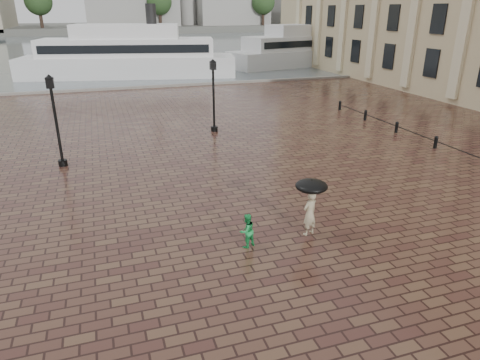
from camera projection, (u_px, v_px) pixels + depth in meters
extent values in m
plane|color=#3A1F1A|center=(236.00, 242.00, 14.59)|extent=(300.00, 300.00, 0.00)
plane|color=#465256|center=(111.00, 44.00, 95.72)|extent=(240.00, 240.00, 0.00)
cube|color=slate|center=(139.00, 88.00, 42.81)|extent=(80.00, 0.60, 0.30)
cube|color=#4C4C47|center=(102.00, 28.00, 155.31)|extent=(300.00, 60.00, 2.00)
cube|color=gray|center=(131.00, 4.00, 146.41)|extent=(30.00, 22.00, 14.00)
cube|color=gray|center=(229.00, 9.00, 157.10)|extent=(25.00, 22.00, 11.00)
cube|color=gray|center=(315.00, 2.00, 166.31)|extent=(35.00, 22.00, 16.00)
cylinder|color=#2D2119|center=(41.00, 21.00, 129.58)|extent=(1.00, 1.00, 8.00)
sphere|color=#233D1B|center=(38.00, 1.00, 127.53)|extent=(8.00, 8.00, 8.00)
cylinder|color=#2D2119|center=(160.00, 20.00, 140.00)|extent=(1.00, 1.00, 8.00)
sphere|color=#233D1B|center=(159.00, 2.00, 137.96)|extent=(8.00, 8.00, 8.00)
cylinder|color=#2D2119|center=(263.00, 19.00, 150.43)|extent=(1.00, 1.00, 8.00)
sphere|color=#233D1B|center=(263.00, 2.00, 148.38)|extent=(8.00, 8.00, 8.00)
cylinder|color=#2D2119|center=(352.00, 19.00, 160.85)|extent=(1.00, 1.00, 8.00)
sphere|color=#233D1B|center=(354.00, 3.00, 158.81)|extent=(8.00, 8.00, 8.00)
cylinder|color=black|center=(436.00, 143.00, 24.26)|extent=(0.20, 0.20, 0.60)
sphere|color=black|center=(437.00, 138.00, 24.14)|extent=(0.22, 0.22, 0.22)
cylinder|color=black|center=(396.00, 128.00, 27.35)|extent=(0.20, 0.20, 0.60)
sphere|color=black|center=(397.00, 123.00, 27.23)|extent=(0.22, 0.22, 0.22)
cylinder|color=black|center=(365.00, 116.00, 30.44)|extent=(0.20, 0.20, 0.60)
sphere|color=black|center=(366.00, 111.00, 30.32)|extent=(0.22, 0.22, 0.22)
cylinder|color=black|center=(340.00, 106.00, 33.52)|extent=(0.20, 0.20, 0.60)
sphere|color=black|center=(340.00, 102.00, 33.40)|extent=(0.22, 0.22, 0.22)
cylinder|color=black|center=(63.00, 163.00, 21.61)|extent=(0.44, 0.44, 0.30)
cylinder|color=black|center=(57.00, 127.00, 20.93)|extent=(0.14, 0.14, 4.00)
cube|color=black|center=(50.00, 83.00, 20.13)|extent=(0.35, 0.35, 0.50)
sphere|color=beige|center=(50.00, 83.00, 20.13)|extent=(0.28, 0.28, 0.28)
cylinder|color=black|center=(214.00, 129.00, 27.75)|extent=(0.44, 0.44, 0.30)
cylinder|color=black|center=(214.00, 100.00, 27.06)|extent=(0.14, 0.14, 4.00)
cube|color=black|center=(213.00, 66.00, 26.26)|extent=(0.35, 0.35, 0.50)
sphere|color=beige|center=(213.00, 66.00, 26.26)|extent=(0.28, 0.28, 0.28)
imported|color=tan|center=(310.00, 213.00, 14.77)|extent=(0.69, 0.57, 1.62)
imported|color=#1B9444|center=(247.00, 231.00, 14.07)|extent=(0.70, 0.63, 1.19)
cube|color=silver|center=(129.00, 66.00, 49.72)|extent=(24.90, 10.66, 2.32)
cube|color=silver|center=(128.00, 47.00, 48.93)|extent=(20.00, 8.91, 1.94)
cube|color=silver|center=(126.00, 31.00, 48.28)|extent=(12.29, 6.75, 1.55)
cylinder|color=black|center=(151.00, 15.00, 47.93)|extent=(1.16, 1.16, 2.32)
cube|color=black|center=(124.00, 49.00, 46.56)|extent=(18.03, 3.88, 0.87)
cube|color=black|center=(130.00, 46.00, 51.30)|extent=(18.03, 3.88, 0.87)
cube|color=silver|center=(304.00, 57.00, 60.20)|extent=(23.33, 10.89, 2.18)
cube|color=silver|center=(305.00, 42.00, 59.45)|extent=(18.76, 9.06, 1.82)
cube|color=silver|center=(305.00, 30.00, 58.85)|extent=(11.59, 6.74, 1.45)
cylinder|color=black|center=(321.00, 17.00, 59.60)|extent=(1.09, 1.09, 2.18)
cube|color=black|center=(316.00, 43.00, 57.57)|extent=(16.73, 4.36, 0.82)
cube|color=black|center=(294.00, 41.00, 61.34)|extent=(16.73, 4.36, 0.82)
cylinder|color=black|center=(311.00, 198.00, 14.56)|extent=(0.02, 0.02, 0.95)
ellipsoid|color=black|center=(312.00, 186.00, 14.39)|extent=(1.10, 1.10, 0.39)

